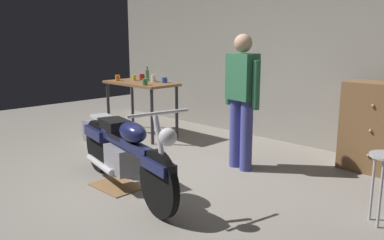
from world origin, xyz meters
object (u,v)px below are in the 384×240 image
Objects in this scene: storage_bin at (99,131)px; mug_yellow_tall at (134,78)px; person_standing at (242,96)px; mug_green_speckled at (145,82)px; mug_red_diner at (142,77)px; bottle at (147,75)px; mug_blue_enamel at (165,80)px; wooden_dresser at (378,128)px; motorcycle at (124,151)px; mug_orange_travel at (118,78)px; mug_white_ceramic at (154,78)px.

mug_yellow_tall is (-0.13, 0.83, 0.78)m from storage_bin.
mug_green_speckled is (-1.87, -0.01, 0.03)m from person_standing.
mug_red_diner reaches higher than mug_yellow_tall.
bottle is (0.20, -0.05, 0.05)m from mug_red_diner.
wooden_dresser is at bearing 11.79° from mug_blue_enamel.
person_standing is at bearing -9.82° from bottle.
bottle is (-0.45, 0.41, 0.05)m from mug_green_speckled.
mug_blue_enamel is 1.18× the size of mug_yellow_tall.
storage_bin is at bearing -118.12° from mug_blue_enamel.
bottle reaches higher than mug_red_diner.
mug_red_diner is (-0.10, 0.98, 0.78)m from storage_bin.
motorcycle is at bearing 83.68° from person_standing.
motorcycle reaches higher than mug_yellow_tall.
person_standing is 1.95m from mug_blue_enamel.
mug_orange_travel is 0.86m from mug_blue_enamel.
mug_red_diner reaches higher than motorcycle.
person_standing is at bearing -139.23° from wooden_dresser.
wooden_dresser reaches higher than mug_yellow_tall.
storage_bin is (-3.67, -1.62, -0.38)m from wooden_dresser.
bottle reaches higher than wooden_dresser.
wooden_dresser is 3.84m from mug_red_diner.
motorcycle is at bearing -34.17° from mug_orange_travel.
mug_orange_travel is at bearing -136.25° from bottle.
mug_red_diner is at bearing 167.28° from bottle.
mug_white_ceramic is 0.47m from mug_green_speckled.
person_standing is 2.35m from bottle.
wooden_dresser is 4.02m from storage_bin.
person_standing is 1.52× the size of wooden_dresser.
wooden_dresser reaches higher than mug_green_speckled.
bottle is at bearing -0.37° from person_standing.
mug_white_ceramic is at bearing -5.45° from bottle.
mug_orange_travel reaches higher than mug_yellow_tall.
wooden_dresser reaches higher than storage_bin.
mug_yellow_tall is at bearing -99.78° from mug_red_diner.
mug_red_diner is 1.08× the size of mug_green_speckled.
bottle is at bearing 137.36° from mug_green_speckled.
motorcycle is 17.41× the size of mug_red_diner.
wooden_dresser is 10.71× the size of mug_yellow_tall.
mug_white_ceramic reaches higher than storage_bin.
motorcycle is 2.12m from mug_green_speckled.
motorcycle is at bearing -123.14° from wooden_dresser.
person_standing reaches higher than motorcycle.
mug_yellow_tall is (0.14, 0.25, -0.00)m from mug_orange_travel.
mug_white_ceramic is 0.22m from mug_blue_enamel.
mug_green_speckled is at bearing -35.13° from mug_red_diner.
mug_red_diner is at bearing 149.39° from motorcycle.
bottle is (0.10, 0.93, 0.83)m from storage_bin.
mug_red_diner is (-0.40, 0.06, -0.01)m from mug_white_ceramic.
mug_green_speckled is (0.25, -0.39, -0.01)m from mug_white_ceramic.
mug_yellow_tall is (-3.79, -0.78, 0.40)m from wooden_dresser.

